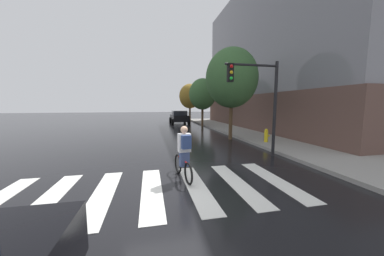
# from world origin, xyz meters

# --- Properties ---
(ground_plane) EXTENTS (120.00, 120.00, 0.00)m
(ground_plane) POSITION_xyz_m (0.00, 0.00, 0.00)
(ground_plane) COLOR black
(crosswalk_stripes) EXTENTS (8.03, 3.33, 0.01)m
(crosswalk_stripes) POSITION_xyz_m (-0.34, 0.00, 0.01)
(crosswalk_stripes) COLOR silver
(crosswalk_stripes) RESTS_ON ground
(sedan_mid) EXTENTS (2.22, 4.64, 1.60)m
(sedan_mid) POSITION_xyz_m (3.26, 19.28, 0.82)
(sedan_mid) COLOR black
(sedan_mid) RESTS_ON ground
(cyclist) EXTENTS (0.39, 1.70, 1.69)m
(cyclist) POSITION_xyz_m (0.66, 0.58, 0.84)
(cyclist) COLOR black
(cyclist) RESTS_ON ground
(traffic_light_near) EXTENTS (2.47, 0.28, 4.20)m
(traffic_light_near) POSITION_xyz_m (4.31, 2.62, 2.86)
(traffic_light_near) COLOR black
(traffic_light_near) RESTS_ON ground
(fire_hydrant) EXTENTS (0.33, 0.22, 0.78)m
(fire_hydrant) POSITION_xyz_m (6.33, 5.06, 0.53)
(fire_hydrant) COLOR gold
(fire_hydrant) RESTS_ON sidewalk
(street_tree_near) EXTENTS (3.38, 3.38, 6.01)m
(street_tree_near) POSITION_xyz_m (4.96, 7.12, 4.05)
(street_tree_near) COLOR #4C3823
(street_tree_near) RESTS_ON ground
(street_tree_mid) EXTENTS (2.87, 2.87, 5.11)m
(street_tree_mid) POSITION_xyz_m (5.22, 15.35, 3.44)
(street_tree_mid) COLOR #4C3823
(street_tree_mid) RESTS_ON ground
(street_tree_far) EXTENTS (2.91, 2.91, 5.17)m
(street_tree_far) POSITION_xyz_m (5.12, 21.63, 3.49)
(street_tree_far) COLOR #4C3823
(street_tree_far) RESTS_ON ground
(corner_building) EXTENTS (15.58, 21.42, 13.61)m
(corner_building) POSITION_xyz_m (16.14, 11.97, 6.76)
(corner_building) COLOR brown
(corner_building) RESTS_ON ground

